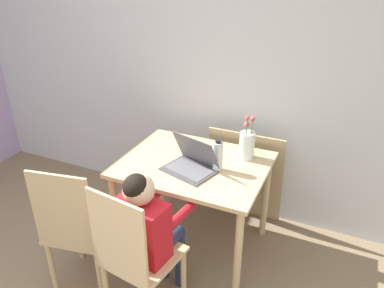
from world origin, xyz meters
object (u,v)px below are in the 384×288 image
(chair_spare, at_px, (77,230))
(flower_vase, at_px, (247,144))
(laptop, at_px, (192,162))
(water_bottle, at_px, (218,156))
(chair_occupied, at_px, (135,257))
(person_seated, at_px, (147,224))

(chair_spare, relative_size, flower_vase, 2.89)
(laptop, relative_size, water_bottle, 1.72)
(chair_spare, relative_size, laptop, 2.46)
(chair_occupied, xyz_separation_m, person_seated, (0.02, 0.13, 0.15))
(chair_spare, relative_size, person_seated, 0.96)
(person_seated, relative_size, laptop, 2.56)
(chair_occupied, relative_size, chair_spare, 1.00)
(water_bottle, bearing_deg, chair_spare, -135.67)
(chair_occupied, bearing_deg, flower_vase, -102.14)
(chair_occupied, relative_size, person_seated, 0.96)
(laptop, bearing_deg, flower_vase, 62.66)
(chair_occupied, distance_m, flower_vase, 1.09)
(chair_occupied, height_order, flower_vase, flower_vase)
(chair_spare, xyz_separation_m, flower_vase, (0.81, 0.91, 0.36))
(laptop, xyz_separation_m, flower_vase, (0.29, 0.30, 0.06))
(chair_spare, distance_m, flower_vase, 1.27)
(water_bottle, bearing_deg, person_seated, -109.18)
(person_seated, distance_m, water_bottle, 0.66)
(laptop, xyz_separation_m, water_bottle, (0.16, 0.06, 0.05))
(laptop, bearing_deg, person_seated, -78.31)
(laptop, bearing_deg, water_bottle, 36.60)
(chair_spare, distance_m, water_bottle, 1.02)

